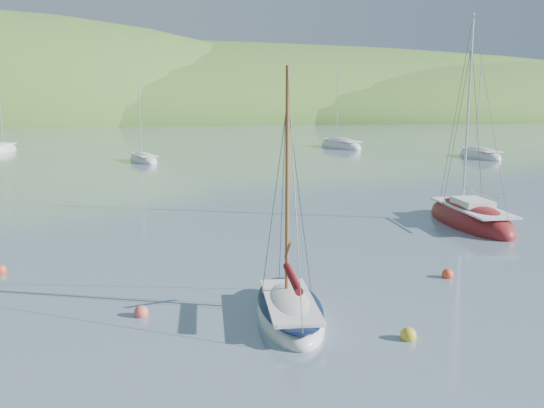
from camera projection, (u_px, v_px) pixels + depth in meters
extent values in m
plane|color=slate|center=(394.00, 343.00, 17.05)|extent=(700.00, 700.00, 0.00)
ellipsoid|color=#3C752C|center=(153.00, 117.00, 179.88)|extent=(440.00, 110.00, 44.00)
ellipsoid|color=#3C752C|center=(445.00, 116.00, 190.48)|extent=(240.00, 100.00, 34.00)
ellipsoid|color=silver|center=(289.00, 315.00, 19.00)|extent=(2.62, 5.62, 1.33)
cube|color=silver|center=(290.00, 301.00, 18.81)|extent=(1.98, 4.38, 0.10)
cylinder|color=brown|center=(287.00, 184.00, 18.91)|extent=(0.12, 0.12, 7.23)
ellipsoid|color=#0B1836|center=(289.00, 303.00, 18.93)|extent=(2.58, 5.56, 0.23)
cylinder|color=maroon|center=(293.00, 278.00, 18.11)|extent=(0.55, 2.61, 0.24)
ellipsoid|color=maroon|center=(470.00, 221.00, 32.58)|extent=(3.50, 8.34, 2.24)
cube|color=silver|center=(472.00, 207.00, 32.28)|extent=(2.63, 6.50, 0.10)
cylinder|color=silver|center=(468.00, 111.00, 32.48)|extent=(0.12, 0.12, 10.15)
cube|color=silver|center=(473.00, 203.00, 32.24)|extent=(1.72, 2.40, 0.42)
cylinder|color=silver|center=(481.00, 193.00, 31.33)|extent=(0.43, 3.89, 0.09)
ellipsoid|color=silver|center=(143.00, 161.00, 62.45)|extent=(3.74, 6.73, 1.74)
cube|color=silver|center=(143.00, 155.00, 62.23)|extent=(2.85, 5.23, 0.10)
cylinder|color=silver|center=(140.00, 117.00, 62.32)|extent=(0.12, 0.12, 7.65)
ellipsoid|color=silver|center=(341.00, 146.00, 78.52)|extent=(4.61, 9.12, 2.37)
cube|color=silver|center=(341.00, 140.00, 78.22)|extent=(3.49, 7.10, 0.10)
cylinder|color=silver|center=(338.00, 99.00, 78.38)|extent=(0.12, 0.12, 10.45)
ellipsoid|color=silver|center=(1.00, 150.00, 73.33)|extent=(4.00, 7.73, 2.01)
cube|color=silver|center=(0.00, 145.00, 73.06)|extent=(3.03, 6.01, 0.10)
cylinder|color=silver|center=(0.00, 108.00, 73.29)|extent=(0.12, 0.12, 8.83)
ellipsoid|color=silver|center=(480.00, 156.00, 66.42)|extent=(3.18, 7.81, 2.09)
cube|color=silver|center=(481.00, 150.00, 66.14)|extent=(2.39, 6.08, 0.10)
cylinder|color=silver|center=(479.00, 107.00, 66.36)|extent=(0.12, 0.12, 9.18)
sphere|color=gold|center=(408.00, 335.00, 17.31)|extent=(0.47, 0.47, 0.47)
sphere|color=#F15A51|center=(141.00, 312.00, 19.12)|extent=(0.45, 0.45, 0.45)
sphere|color=#F74823|center=(1.00, 270.00, 23.72)|extent=(0.42, 0.42, 0.42)
sphere|color=#F74823|center=(448.00, 274.00, 23.13)|extent=(0.44, 0.44, 0.44)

